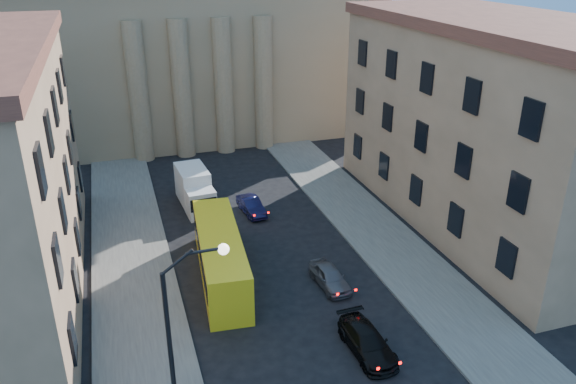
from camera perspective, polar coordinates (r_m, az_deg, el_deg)
name	(u,v)px	position (r m, az deg, el deg)	size (l,w,h in m)	color
sidewalk_left	(138,306)	(33.84, -15.03, -11.11)	(5.00, 60.00, 0.15)	#504D49
sidewalk_right	(403,259)	(37.88, 11.60, -6.71)	(5.00, 60.00, 0.15)	#504D49
church	(180,15)	(66.50, -10.91, 17.20)	(68.02, 28.76, 36.60)	#8A7555
building_right	(491,123)	(42.59, 19.94, 6.58)	(11.60, 26.60, 14.70)	tan
street_lamp	(182,331)	(22.72, -10.67, -13.71)	(2.62, 0.44, 8.83)	black
car_right_mid	(367,342)	(29.57, 8.05, -14.81)	(1.78, 4.38, 1.27)	black
car_right_far	(330,277)	(34.36, 4.26, -8.57)	(1.49, 3.71, 1.26)	#504F54
car_right_distant	(251,206)	(43.27, -3.74, -1.42)	(1.29, 3.70, 1.22)	black
city_bus	(220,255)	(34.81, -6.89, -6.34)	(3.36, 10.84, 3.01)	yellow
box_truck	(195,190)	(44.54, -9.42, 0.19)	(2.49, 5.56, 2.98)	silver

